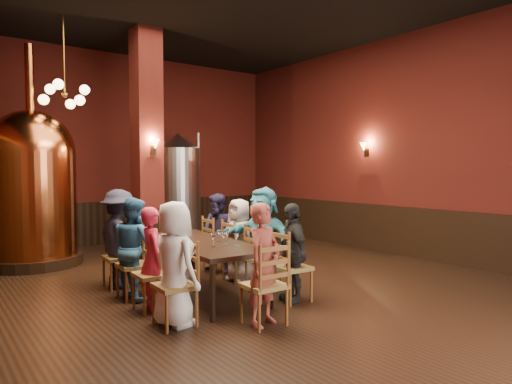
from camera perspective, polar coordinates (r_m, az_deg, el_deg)
room at (r=6.98m, az=-2.04°, el=6.81°), size 10.00×10.02×4.50m
wainscot_right at (r=9.86m, az=17.35°, el=-4.63°), size 0.08×9.90×1.00m
wainscot_back at (r=11.48m, az=-16.25°, el=-3.56°), size 7.90×0.08×1.00m
column at (r=9.30m, az=-13.49°, el=5.78°), size 0.58×0.58×4.50m
pendant_cluster at (r=9.00m, az=-22.80°, el=11.16°), size 0.90×0.90×1.70m
sconce_wall at (r=10.23m, az=13.66°, el=5.23°), size 0.20×0.20×0.36m
sconce_column at (r=9.02m, az=-12.73°, el=5.55°), size 0.20×0.20×0.36m
dining_table at (r=6.54m, az=-6.90°, el=-6.69°), size 1.10×2.44×0.75m
chair_0 at (r=5.35m, az=-10.13°, el=-11.40°), size 0.48×0.48×0.92m
person_0 at (r=5.29m, az=-10.16°, el=-8.80°), size 0.54×0.74×1.42m
chair_1 at (r=5.95m, az=-12.80°, el=-9.96°), size 0.48×0.48×0.92m
person_1 at (r=5.91m, az=-12.83°, el=-8.14°), size 0.38×0.52×1.30m
chair_2 at (r=6.56m, az=-14.94°, el=-8.77°), size 0.48×0.48×0.92m
person_2 at (r=6.51m, az=-14.96°, el=-6.75°), size 0.43×0.72×1.39m
chair_3 at (r=7.18m, az=-16.72°, el=-7.77°), size 0.48×0.48×0.92m
person_3 at (r=7.13m, az=-16.75°, el=-5.59°), size 0.66×1.01×1.47m
chair_4 at (r=6.22m, az=4.52°, el=-9.33°), size 0.48×0.48×0.92m
person_4 at (r=6.18m, az=4.53°, el=-7.51°), size 0.55×0.84×1.32m
chair_5 at (r=6.74m, az=0.92°, el=-8.35°), size 0.48×0.48×0.92m
person_5 at (r=6.69m, az=0.92°, el=-5.83°), size 0.68×1.46×1.52m
chair_6 at (r=7.28m, az=-2.09°, el=-7.50°), size 0.48×0.48×0.92m
person_6 at (r=7.25m, az=-2.10°, el=-6.01°), size 0.42×0.64×1.30m
chair_7 at (r=7.85m, az=-4.71°, el=-6.74°), size 0.48×0.48×0.92m
person_7 at (r=7.81m, az=-4.72°, el=-5.18°), size 0.49×0.72×1.35m
chair_8 at (r=5.29m, az=0.99°, el=-11.52°), size 0.48×0.48×0.92m
person_8 at (r=5.24m, az=1.00°, el=-9.01°), size 0.59×0.48×1.39m
copper_kettle at (r=9.28m, az=-26.18°, el=0.71°), size 1.96×1.96×4.02m
steel_vessel at (r=11.16m, az=-9.71°, el=0.53°), size 1.14×1.14×2.63m
rose_vase at (r=7.43m, az=-9.86°, el=-3.11°), size 0.22×0.22×0.38m
wine_glass_0 at (r=6.05m, az=-5.37°, el=-6.05°), size 0.07×0.07×0.17m
wine_glass_1 at (r=6.31m, az=-3.61°, el=-5.68°), size 0.07×0.07×0.17m
wine_glass_2 at (r=6.47m, az=-4.63°, el=-5.47°), size 0.07×0.07×0.17m
wine_glass_3 at (r=6.95m, az=-10.38°, el=-4.91°), size 0.07×0.07×0.17m
wine_glass_4 at (r=6.05m, az=-2.46°, el=-6.05°), size 0.07×0.07×0.17m
wine_glass_5 at (r=6.16m, az=-4.11°, el=-5.89°), size 0.07×0.07×0.17m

